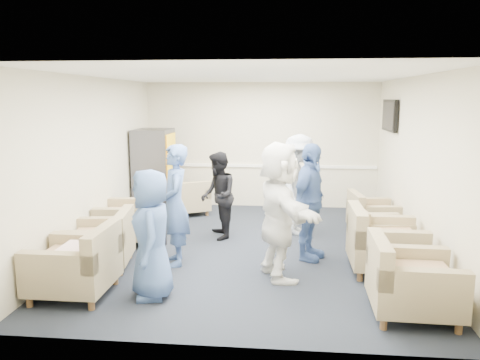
# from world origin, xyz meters

# --- Properties ---
(floor) EXTENTS (6.00, 6.00, 0.00)m
(floor) POSITION_xyz_m (0.00, 0.00, 0.00)
(floor) COLOR black
(floor) RESTS_ON ground
(ceiling) EXTENTS (6.00, 6.00, 0.00)m
(ceiling) POSITION_xyz_m (0.00, 0.00, 2.70)
(ceiling) COLOR white
(ceiling) RESTS_ON back_wall
(back_wall) EXTENTS (5.00, 0.02, 2.70)m
(back_wall) POSITION_xyz_m (0.00, 3.00, 1.35)
(back_wall) COLOR beige
(back_wall) RESTS_ON floor
(front_wall) EXTENTS (5.00, 0.02, 2.70)m
(front_wall) POSITION_xyz_m (0.00, -3.00, 1.35)
(front_wall) COLOR beige
(front_wall) RESTS_ON floor
(left_wall) EXTENTS (0.02, 6.00, 2.70)m
(left_wall) POSITION_xyz_m (-2.50, 0.00, 1.35)
(left_wall) COLOR beige
(left_wall) RESTS_ON floor
(right_wall) EXTENTS (0.02, 6.00, 2.70)m
(right_wall) POSITION_xyz_m (2.50, 0.00, 1.35)
(right_wall) COLOR beige
(right_wall) RESTS_ON floor
(chair_rail) EXTENTS (4.98, 0.04, 0.06)m
(chair_rail) POSITION_xyz_m (0.00, 2.98, 0.90)
(chair_rail) COLOR white
(chair_rail) RESTS_ON back_wall
(tv) EXTENTS (0.10, 1.00, 0.58)m
(tv) POSITION_xyz_m (2.44, 1.80, 2.05)
(tv) COLOR black
(tv) RESTS_ON right_wall
(armchair_left_near) EXTENTS (0.92, 0.92, 0.73)m
(armchair_left_near) POSITION_xyz_m (-1.94, -1.98, 0.36)
(armchair_left_near) COLOR #8E7D5B
(armchair_left_near) RESTS_ON floor
(armchair_left_mid) EXTENTS (0.98, 0.98, 0.69)m
(armchair_left_mid) POSITION_xyz_m (-2.01, -1.01, 0.34)
(armchair_left_mid) COLOR #8E7D5B
(armchair_left_mid) RESTS_ON floor
(armchair_left_far) EXTENTS (0.98, 0.98, 0.73)m
(armchair_left_far) POSITION_xyz_m (-2.00, 0.16, 0.36)
(armchair_left_far) COLOR #8E7D5B
(armchair_left_far) RESTS_ON floor
(armchair_right_near) EXTENTS (0.94, 0.94, 0.73)m
(armchair_right_near) POSITION_xyz_m (1.89, -2.13, 0.37)
(armchair_right_near) COLOR #8E7D5B
(armchair_right_near) RESTS_ON floor
(armchair_right_midnear) EXTENTS (0.96, 0.96, 0.76)m
(armchair_right_midnear) POSITION_xyz_m (1.85, -0.81, 0.38)
(armchair_right_midnear) COLOR #8E7D5B
(armchair_right_midnear) RESTS_ON floor
(armchair_right_midfar) EXTENTS (0.89, 0.89, 0.64)m
(armchair_right_midfar) POSITION_xyz_m (1.91, -0.16, 0.32)
(armchair_right_midfar) COLOR #8E7D5B
(armchair_right_midfar) RESTS_ON floor
(armchair_right_far) EXTENTS (0.87, 0.87, 0.63)m
(armchair_right_far) POSITION_xyz_m (2.04, 1.03, 0.31)
(armchair_right_far) COLOR #8E7D5B
(armchair_right_far) RESTS_ON floor
(armchair_corner) EXTENTS (1.03, 1.03, 0.61)m
(armchair_corner) POSITION_xyz_m (-1.43, 2.09, 0.30)
(armchair_corner) COLOR #8E7D5B
(armchair_corner) RESTS_ON floor
(vending_machine) EXTENTS (0.71, 0.83, 1.76)m
(vending_machine) POSITION_xyz_m (-2.09, 1.96, 0.88)
(vending_machine) COLOR #4E4E56
(vending_machine) RESTS_ON floor
(backpack) EXTENTS (0.33, 0.28, 0.47)m
(backpack) POSITION_xyz_m (-1.54, 0.01, 0.24)
(backpack) COLOR black
(backpack) RESTS_ON floor
(pillow) EXTENTS (0.37, 0.49, 0.14)m
(pillow) POSITION_xyz_m (-1.95, -1.98, 0.55)
(pillow) COLOR silver
(pillow) RESTS_ON armchair_left_near
(person_front_left) EXTENTS (0.69, 0.87, 1.56)m
(person_front_left) POSITION_xyz_m (-1.04, -1.92, 0.78)
(person_front_left) COLOR #405E9B
(person_front_left) RESTS_ON floor
(person_mid_left) EXTENTS (0.57, 0.72, 1.73)m
(person_mid_left) POSITION_xyz_m (-1.03, -0.77, 0.87)
(person_mid_left) COLOR #405E9B
(person_mid_left) RESTS_ON floor
(person_back_left) EXTENTS (0.73, 0.84, 1.48)m
(person_back_left) POSITION_xyz_m (-0.59, 0.52, 0.74)
(person_back_left) COLOR black
(person_back_left) RESTS_ON floor
(person_back_right) EXTENTS (0.90, 1.26, 1.75)m
(person_back_right) POSITION_xyz_m (0.76, 0.93, 0.88)
(person_back_right) COLOR silver
(person_back_right) RESTS_ON floor
(person_mid_right) EXTENTS (0.79, 1.10, 1.73)m
(person_mid_right) POSITION_xyz_m (0.89, -0.40, 0.87)
(person_mid_right) COLOR #405E9B
(person_mid_right) RESTS_ON floor
(person_front_right) EXTENTS (1.06, 1.77, 1.82)m
(person_front_right) POSITION_xyz_m (0.46, -1.16, 0.91)
(person_front_right) COLOR white
(person_front_right) RESTS_ON floor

